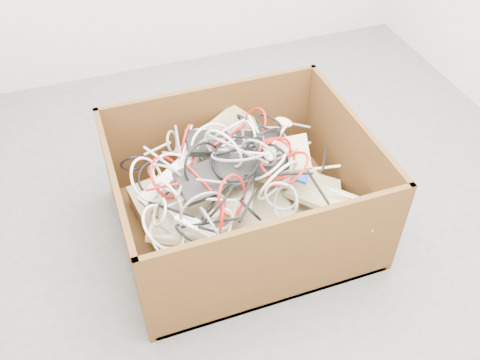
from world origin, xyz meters
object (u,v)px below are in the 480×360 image
object	(u,v)px
cardboard_box	(238,208)
vga_plug	(302,179)
power_strip_left	(169,178)
power_strip_right	(206,233)

from	to	relation	value
cardboard_box	vga_plug	size ratio (longest dim) A/B	24.68
power_strip_left	vga_plug	world-z (taller)	power_strip_left
cardboard_box	power_strip_left	size ratio (longest dim) A/B	3.43
cardboard_box	power_strip_left	bearing A→B (deg)	163.26
vga_plug	power_strip_left	bearing A→B (deg)	-160.22
cardboard_box	power_strip_left	distance (m)	0.37
power_strip_left	power_strip_right	size ratio (longest dim) A/B	1.18
cardboard_box	power_strip_left	world-z (taller)	cardboard_box
power_strip_left	cardboard_box	bearing A→B (deg)	-43.73
cardboard_box	vga_plug	xyz separation A→B (m)	(0.26, -0.10, 0.20)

